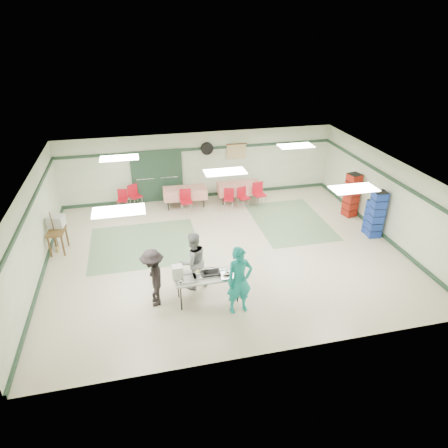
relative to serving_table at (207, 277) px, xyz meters
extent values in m
plane|color=beige|center=(1.00, 2.30, -0.71)|extent=(11.00, 11.00, 0.00)
plane|color=white|center=(1.00, 2.30, 1.99)|extent=(11.00, 11.00, 0.00)
plane|color=silver|center=(1.00, 6.80, 0.64)|extent=(11.00, 0.00, 11.00)
plane|color=silver|center=(1.00, -2.20, 0.64)|extent=(11.00, 0.00, 11.00)
plane|color=silver|center=(-4.50, 2.30, 0.64)|extent=(0.00, 9.00, 9.00)
plane|color=silver|center=(6.50, 2.30, 0.64)|extent=(0.00, 9.00, 9.00)
cube|color=#1F3A29|center=(1.00, 6.77, 1.34)|extent=(11.00, 0.06, 0.10)
cube|color=#1F3A29|center=(1.00, 6.77, -0.65)|extent=(11.00, 0.06, 0.12)
cube|color=#1F3A29|center=(-4.47, 2.30, 1.34)|extent=(0.06, 9.00, 0.10)
cube|color=#1F3A29|center=(-4.47, 2.30, -0.65)|extent=(0.06, 9.00, 0.12)
cube|color=#1F3A29|center=(6.47, 2.30, 1.34)|extent=(0.06, 9.00, 0.10)
cube|color=#1F3A29|center=(6.47, 2.30, -0.65)|extent=(0.06, 9.00, 0.12)
cube|color=gray|center=(-1.50, 3.30, -0.71)|extent=(3.50, 3.00, 0.01)
cube|color=gray|center=(3.80, 3.80, -0.71)|extent=(2.50, 3.50, 0.01)
cube|color=gray|center=(-1.20, 6.74, 0.34)|extent=(0.90, 0.06, 2.10)
cube|color=gray|center=(-0.25, 6.74, 0.34)|extent=(0.90, 0.06, 2.10)
cube|color=#1F3A29|center=(-0.73, 6.72, 0.34)|extent=(2.00, 0.03, 2.15)
cylinder|color=black|center=(1.30, 6.74, 1.34)|extent=(0.50, 0.10, 0.50)
cube|color=#DDC18A|center=(2.50, 6.74, 1.14)|extent=(0.80, 0.02, 0.60)
cube|color=#B2B2AD|center=(0.00, 0.00, 0.03)|extent=(1.72, 0.71, 0.04)
cylinder|color=black|center=(-0.74, -0.28, -0.35)|extent=(0.04, 0.04, 0.72)
cylinder|color=black|center=(0.74, -0.27, -0.35)|extent=(0.04, 0.04, 0.72)
cylinder|color=black|center=(-0.74, 0.27, -0.35)|extent=(0.04, 0.04, 0.72)
cylinder|color=black|center=(0.74, 0.28, -0.35)|extent=(0.04, 0.04, 0.72)
cube|color=silver|center=(0.60, -0.11, 0.06)|extent=(0.59, 0.45, 0.02)
cube|color=silver|center=(-0.06, 0.08, 0.06)|extent=(0.62, 0.48, 0.02)
cube|color=silver|center=(-0.57, -0.07, 0.06)|extent=(0.55, 0.42, 0.02)
cube|color=black|center=(0.09, 0.02, 0.09)|extent=(0.48, 0.30, 0.08)
cube|color=white|center=(-0.76, 0.06, 0.23)|extent=(0.26, 0.24, 0.36)
imported|color=teal|center=(0.69, -0.60, 0.20)|extent=(0.71, 0.51, 1.82)
imported|color=gray|center=(-0.27, 0.64, 0.12)|extent=(0.98, 0.87, 1.67)
imported|color=black|center=(-1.37, 0.15, 0.09)|extent=(0.60, 1.04, 1.60)
cube|color=red|center=(2.45, 5.98, 0.03)|extent=(1.75, 0.82, 0.05)
cube|color=red|center=(2.45, 5.98, -0.16)|extent=(1.75, 0.84, 0.40)
cylinder|color=black|center=(1.72, 5.73, -0.35)|extent=(0.04, 0.04, 0.72)
cylinder|color=black|center=(3.15, 5.67, -0.35)|extent=(0.04, 0.04, 0.72)
cylinder|color=black|center=(1.75, 6.30, -0.35)|extent=(0.04, 0.04, 0.72)
cylinder|color=black|center=(3.18, 6.24, -0.35)|extent=(0.04, 0.04, 0.72)
cube|color=red|center=(0.25, 5.98, 0.03)|extent=(1.68, 0.78, 0.05)
cube|color=red|center=(0.25, 5.98, -0.16)|extent=(1.69, 0.79, 0.40)
cylinder|color=black|center=(-0.45, 5.73, -0.35)|extent=(0.04, 0.04, 0.72)
cylinder|color=black|center=(0.93, 5.68, -0.35)|extent=(0.04, 0.04, 0.72)
cylinder|color=black|center=(-0.43, 6.28, -0.35)|extent=(0.04, 0.04, 0.72)
cylinder|color=black|center=(0.95, 6.24, -0.35)|extent=(0.04, 0.04, 0.72)
cube|color=red|center=(2.46, 5.33, -0.30)|extent=(0.47, 0.47, 0.04)
cube|color=red|center=(2.41, 5.49, -0.09)|extent=(0.37, 0.15, 0.38)
cylinder|color=silver|center=(2.36, 5.14, -0.51)|extent=(0.02, 0.02, 0.40)
cylinder|color=silver|center=(2.65, 5.23, -0.51)|extent=(0.02, 0.02, 0.40)
cylinder|color=silver|center=(2.27, 5.43, -0.51)|extent=(0.02, 0.02, 0.40)
cylinder|color=silver|center=(2.56, 5.52, -0.51)|extent=(0.02, 0.02, 0.40)
cube|color=red|center=(1.85, 5.33, -0.30)|extent=(0.47, 0.47, 0.04)
cube|color=red|center=(1.90, 5.49, -0.09)|extent=(0.37, 0.15, 0.38)
cylinder|color=silver|center=(1.66, 5.23, -0.52)|extent=(0.02, 0.02, 0.39)
cylinder|color=silver|center=(1.95, 5.15, -0.52)|extent=(0.02, 0.02, 0.39)
cylinder|color=silver|center=(1.75, 5.52, -0.52)|extent=(0.02, 0.02, 0.39)
cylinder|color=silver|center=(2.04, 5.43, -0.52)|extent=(0.02, 0.02, 0.39)
cube|color=red|center=(3.10, 5.33, -0.23)|extent=(0.50, 0.50, 0.04)
cube|color=red|center=(3.07, 5.53, 0.01)|extent=(0.44, 0.11, 0.44)
cylinder|color=silver|center=(2.95, 5.13, -0.48)|extent=(0.02, 0.02, 0.46)
cylinder|color=silver|center=(3.30, 5.19, -0.48)|extent=(0.02, 0.02, 0.46)
cylinder|color=silver|center=(2.90, 5.48, -0.48)|extent=(0.02, 0.02, 0.46)
cylinder|color=silver|center=(3.25, 5.53, -0.48)|extent=(0.02, 0.02, 0.46)
cube|color=red|center=(0.20, 5.33, -0.24)|extent=(0.43, 0.43, 0.04)
cube|color=red|center=(0.20, 5.53, -0.01)|extent=(0.43, 0.04, 0.43)
cylinder|color=silver|center=(0.03, 5.16, -0.49)|extent=(0.02, 0.02, 0.45)
cylinder|color=silver|center=(0.37, 5.16, -0.49)|extent=(0.02, 0.02, 0.45)
cylinder|color=silver|center=(0.03, 5.50, -0.49)|extent=(0.02, 0.02, 0.45)
cylinder|color=silver|center=(0.37, 5.50, -0.49)|extent=(0.02, 0.02, 0.45)
cube|color=red|center=(-1.65, 6.30, -0.25)|extent=(0.58, 0.58, 0.04)
cube|color=red|center=(-1.74, 6.47, -0.02)|extent=(0.39, 0.24, 0.42)
cylinder|color=silver|center=(-1.71, 6.07, -0.49)|extent=(0.02, 0.02, 0.44)
cylinder|color=silver|center=(-1.42, 6.24, -0.49)|extent=(0.02, 0.02, 0.44)
cylinder|color=silver|center=(-1.88, 6.36, -0.49)|extent=(0.02, 0.02, 0.44)
cylinder|color=silver|center=(-1.58, 6.53, -0.49)|extent=(0.02, 0.02, 0.44)
cube|color=red|center=(-2.16, 6.18, -0.30)|extent=(0.43, 0.43, 0.04)
cube|color=red|center=(-2.13, 6.35, -0.10)|extent=(0.37, 0.10, 0.37)
cylinder|color=silver|center=(-2.33, 6.06, -0.52)|extent=(0.02, 0.02, 0.39)
cylinder|color=silver|center=(-2.04, 6.01, -0.52)|extent=(0.02, 0.02, 0.39)
cylinder|color=silver|center=(-2.28, 6.35, -0.52)|extent=(0.02, 0.02, 0.39)
cylinder|color=silver|center=(-1.98, 6.30, -0.52)|extent=(0.02, 0.02, 0.39)
cube|color=#1B41A6|center=(6.15, 2.13, 0.11)|extent=(0.46, 0.46, 1.64)
cube|color=maroon|center=(6.15, 3.78, 0.12)|extent=(0.51, 0.51, 1.66)
cube|color=#1B41A6|center=(6.15, 2.33, -0.09)|extent=(0.46, 0.46, 1.24)
cube|color=brown|center=(-4.15, 3.48, 0.01)|extent=(0.55, 0.80, 0.05)
cube|color=brown|center=(-4.37, 3.18, -0.36)|extent=(0.05, 0.05, 0.70)
cube|color=brown|center=(-3.97, 3.15, -0.36)|extent=(0.05, 0.05, 0.70)
cube|color=brown|center=(-4.33, 3.81, -0.36)|extent=(0.05, 0.05, 0.70)
cube|color=brown|center=(-3.93, 3.78, -0.36)|extent=(0.05, 0.05, 0.70)
cube|color=#B3B3AE|center=(-4.15, 3.77, 0.22)|extent=(0.53, 0.49, 0.37)
cylinder|color=brown|center=(-4.23, 3.58, 0.00)|extent=(0.07, 0.22, 1.37)
camera|label=1|loc=(-1.49, -8.37, 5.97)|focal=32.00mm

